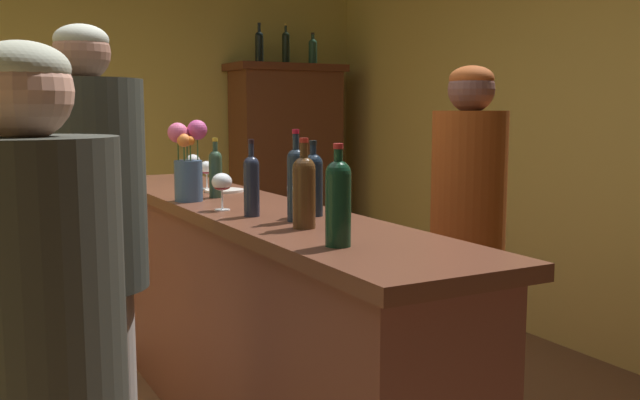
{
  "coord_description": "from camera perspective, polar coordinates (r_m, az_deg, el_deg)",
  "views": [
    {
      "loc": [
        -0.67,
        -2.65,
        1.46
      ],
      "look_at": [
        0.83,
        0.13,
        1.06
      ],
      "focal_mm": 39.29,
      "sensor_mm": 36.0,
      "label": 1
    }
  ],
  "objects": [
    {
      "name": "wall_back",
      "position": [
        5.77,
        -21.78,
        5.33
      ],
      "size": [
        5.45,
        0.12,
        2.63
      ],
      "primitive_type": "cube",
      "color": "gold",
      "rests_on": "ground"
    },
    {
      "name": "wall_right",
      "position": [
        4.31,
        23.78,
        4.74
      ],
      "size": [
        0.12,
        6.16,
        2.63
      ],
      "primitive_type": "cube",
      "color": "tan",
      "rests_on": "ground"
    },
    {
      "name": "bar_counter",
      "position": [
        3.18,
        -6.26,
        -9.66
      ],
      "size": [
        0.54,
        3.05,
        1.06
      ],
      "color": "brown",
      "rests_on": "ground"
    },
    {
      "name": "display_cabinet",
      "position": [
        6.01,
        -2.75,
        2.5
      ],
      "size": [
        0.97,
        0.47,
        1.85
      ],
      "color": "#5B301B",
      "rests_on": "ground"
    },
    {
      "name": "wine_bottle_syrah",
      "position": [
        2.39,
        -1.31,
        0.95
      ],
      "size": [
        0.08,
        0.08,
        0.31
      ],
      "color": "#4D3017",
      "rests_on": "bar_counter"
    },
    {
      "name": "wine_bottle_riesling",
      "position": [
        2.67,
        -5.6,
        1.39
      ],
      "size": [
        0.06,
        0.06,
        0.29
      ],
      "color": "#202636",
      "rests_on": "bar_counter"
    },
    {
      "name": "wine_bottle_malbec",
      "position": [
        3.27,
        -8.51,
        2.32
      ],
      "size": [
        0.06,
        0.06,
        0.28
      ],
      "color": "#2E4A35",
      "rests_on": "bar_counter"
    },
    {
      "name": "wine_bottle_rose",
      "position": [
        2.54,
        -1.98,
        1.56
      ],
      "size": [
        0.06,
        0.06,
        0.33
      ],
      "color": "#1C2836",
      "rests_on": "bar_counter"
    },
    {
      "name": "wine_bottle_pinot",
      "position": [
        2.67,
        -0.57,
        1.5
      ],
      "size": [
        0.08,
        0.08,
        0.29
      ],
      "color": "#182433",
      "rests_on": "bar_counter"
    },
    {
      "name": "wine_bottle_merlot",
      "position": [
        2.06,
        1.49,
        0.08
      ],
      "size": [
        0.08,
        0.08,
        0.31
      ],
      "color": "#123521",
      "rests_on": "bar_counter"
    },
    {
      "name": "wine_glass_front",
      "position": [
        2.85,
        -8.0,
        1.33
      ],
      "size": [
        0.08,
        0.08,
        0.15
      ],
      "color": "white",
      "rests_on": "bar_counter"
    },
    {
      "name": "wine_glass_mid",
      "position": [
        3.91,
        -10.31,
        3.06
      ],
      "size": [
        0.08,
        0.08,
        0.16
      ],
      "color": "white",
      "rests_on": "bar_counter"
    },
    {
      "name": "wine_glass_rear",
      "position": [
        3.63,
        -9.23,
        2.47
      ],
      "size": [
        0.07,
        0.07,
        0.15
      ],
      "color": "white",
      "rests_on": "bar_counter"
    },
    {
      "name": "flower_arrangement",
      "position": [
        3.16,
        -10.71,
        3.08
      ],
      "size": [
        0.17,
        0.13,
        0.36
      ],
      "color": "#365071",
      "rests_on": "bar_counter"
    },
    {
      "name": "cheese_plate",
      "position": [
        3.51,
        -7.8,
        0.77
      ],
      "size": [
        0.19,
        0.19,
        0.01
      ],
      "primitive_type": "cylinder",
      "color": "white",
      "rests_on": "bar_counter"
    },
    {
      "name": "display_bottle_left",
      "position": [
        5.91,
        -4.97,
        12.42
      ],
      "size": [
        0.07,
        0.07,
        0.33
      ],
      "color": "black",
      "rests_on": "display_cabinet"
    },
    {
      "name": "display_bottle_midleft",
      "position": [
        6.01,
        -2.8,
        12.39
      ],
      "size": [
        0.06,
        0.06,
        0.33
      ],
      "color": "black",
      "rests_on": "display_cabinet"
    },
    {
      "name": "display_bottle_center",
      "position": [
        6.12,
        -0.59,
        12.07
      ],
      "size": [
        0.07,
        0.07,
        0.27
      ],
      "color": "#224430",
      "rests_on": "display_cabinet"
    },
    {
      "name": "patron_by_cabinet",
      "position": [
        1.65,
        -21.97,
        -14.05
      ],
      "size": [
        0.37,
        0.37,
        1.6
      ],
      "rotation": [
        0.0,
        0.0,
        0.97
      ],
      "color": "#30362C",
      "rests_on": "ground"
    },
    {
      "name": "patron_redhead",
      "position": [
        2.43,
        -18.17,
        -5.27
      ],
      "size": [
        0.37,
        0.37,
        1.73
      ],
      "rotation": [
        0.0,
        0.0,
        0.27
      ],
      "color": "#9D968D",
      "rests_on": "ground"
    },
    {
      "name": "bartender",
      "position": [
        3.04,
        11.91,
        -3.16
      ],
      "size": [
        0.31,
        0.31,
        1.64
      ],
      "rotation": [
        0.0,
        0.0,
        2.88
      ],
      "color": "#405D47",
      "rests_on": "ground"
    }
  ]
}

